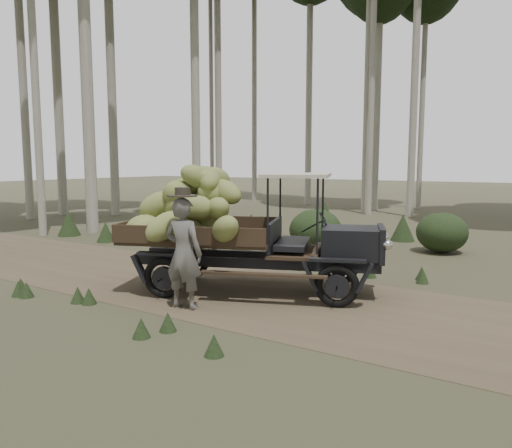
% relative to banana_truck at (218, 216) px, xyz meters
% --- Properties ---
extents(ground, '(120.00, 120.00, 0.00)m').
position_rel_banana_truck_xyz_m(ground, '(1.77, 0.16, -1.50)').
color(ground, '#473D2B').
rests_on(ground, ground).
extents(dirt_track, '(70.00, 4.00, 0.01)m').
position_rel_banana_truck_xyz_m(dirt_track, '(1.77, 0.16, -1.49)').
color(dirt_track, brown).
rests_on(dirt_track, ground).
extents(banana_truck, '(5.27, 3.56, 2.59)m').
position_rel_banana_truck_xyz_m(banana_truck, '(0.00, 0.00, 0.00)').
color(banana_truck, black).
rests_on(banana_truck, ground).
extents(farmer, '(0.77, 0.59, 2.11)m').
position_rel_banana_truck_xyz_m(farmer, '(0.24, -1.29, -0.50)').
color(farmer, '#595651').
rests_on(farmer, ground).
extents(undergrowth, '(24.48, 19.90, 1.35)m').
position_rel_banana_truck_xyz_m(undergrowth, '(0.28, 1.43, -0.98)').
color(undergrowth, '#233319').
rests_on(undergrowth, ground).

